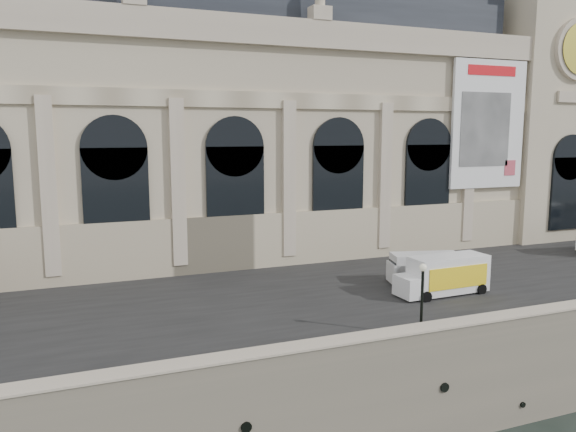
% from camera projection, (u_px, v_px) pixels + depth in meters
% --- Properties ---
extents(quay, '(160.00, 70.00, 6.00)m').
position_uv_depth(quay, '(238.00, 267.00, 63.98)').
color(quay, gray).
rests_on(quay, ground).
extents(street, '(160.00, 24.00, 0.06)m').
position_uv_depth(street, '(314.00, 288.00, 44.23)').
color(street, '#2D2D2D').
rests_on(street, quay).
extents(parapet, '(160.00, 1.40, 1.21)m').
position_uv_depth(parapet, '(411.00, 338.00, 31.83)').
color(parapet, gray).
rests_on(parapet, quay).
extents(museum, '(69.00, 18.70, 29.10)m').
position_uv_depth(museum, '(190.00, 117.00, 55.53)').
color(museum, beige).
rests_on(museum, quay).
extents(clock_pavilion, '(13.00, 14.72, 36.70)m').
position_uv_depth(clock_pavilion, '(526.00, 88.00, 66.89)').
color(clock_pavilion, beige).
rests_on(clock_pavilion, quay).
extents(van_c, '(6.03, 3.51, 2.53)m').
position_uv_depth(van_c, '(421.00, 269.00, 45.38)').
color(van_c, silver).
rests_on(van_c, quay).
extents(box_truck, '(7.41, 2.81, 2.96)m').
position_uv_depth(box_truck, '(444.00, 275.00, 42.42)').
color(box_truck, white).
rests_on(box_truck, quay).
extents(lamp_right, '(0.46, 0.46, 4.48)m').
position_uv_depth(lamp_right, '(422.00, 300.00, 33.62)').
color(lamp_right, black).
rests_on(lamp_right, quay).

